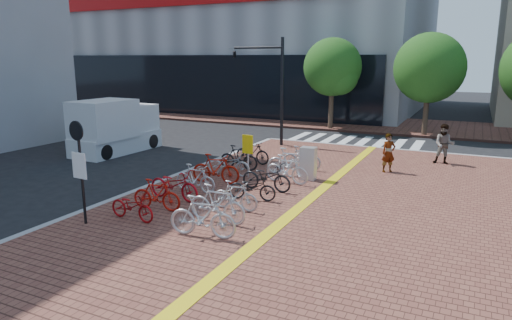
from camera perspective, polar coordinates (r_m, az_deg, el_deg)
The scene contains 31 objects.
ground at distance 14.74m, azimuth -3.04°, elevation -6.35°, with size 120.00×120.00×0.00m, color black.
sidewalk at distance 9.39m, azimuth -1.57°, elevation -17.56°, with size 14.00×34.00×0.15m, color brown.
tactile_strip at distance 9.79m, azimuth -6.99°, elevation -15.76°, with size 0.40×34.00×0.01m, color yellow.
kerb_west at distance 13.77m, azimuth -28.81°, elevation -9.05°, with size 0.25×34.00×0.15m, color gray.
kerb_north at distance 24.93m, azimuth 16.64°, elevation 1.22°, with size 14.00×0.25×0.15m, color gray.
far_sidewalk at distance 34.20m, azimuth 14.17°, elevation 4.35°, with size 70.00×8.00×0.15m, color brown.
crosswalk at distance 27.35m, azimuth 12.16°, elevation 2.29°, with size 7.50×4.00×0.01m.
street_trees at distance 29.71m, azimuth 22.85°, elevation 10.35°, with size 16.20×4.60×6.35m.
bike_0 at distance 13.84m, azimuth -15.23°, elevation -5.57°, with size 0.56×1.61×0.84m, color #A40B0F.
bike_1 at distance 14.52m, azimuth -12.32°, elevation -4.27°, with size 0.46×1.64×0.99m, color red.
bike_2 at distance 15.45m, azimuth -10.21°, elevation -3.04°, with size 0.69×1.98×1.04m, color #B20C15.
bike_3 at distance 16.19m, azimuth -7.60°, elevation -2.29°, with size 0.47×1.67×1.00m, color silver.
bike_4 at distance 17.22m, azimuth -5.06°, elevation -1.10°, with size 0.53×1.88×1.13m, color #AD1A0C.
bike_5 at distance 18.38m, azimuth -3.45°, elevation -0.44°, with size 0.65×1.86×0.98m, color #B6B6BB.
bike_6 at distance 19.27m, azimuth -2.18°, elevation 0.30°, with size 0.49×1.75×1.05m, color black.
bike_7 at distance 20.37m, azimuth -0.45°, elevation 0.95°, with size 0.48×1.70×1.02m, color black.
bike_8 at distance 12.15m, azimuth -6.71°, elevation -7.06°, with size 0.53×1.88×1.13m, color #B7B7BC.
bike_9 at distance 13.15m, azimuth -4.90°, elevation -5.49°, with size 0.53×1.87×1.12m, color silver.
bike_10 at distance 14.20m, azimuth -2.62°, elevation -4.49°, with size 0.44×1.55×0.93m, color #ADADB2.
bike_11 at distance 15.21m, azimuth -0.49°, elevation -3.44°, with size 0.57×1.64×0.86m, color black.
bike_12 at distance 16.26m, azimuth 1.31°, elevation -2.13°, with size 0.66×1.89×0.99m, color black.
bike_13 at distance 17.20m, azimuth 3.87°, elevation -1.18°, with size 0.51×1.80×1.08m, color silver.
bike_14 at distance 18.20m, azimuth 4.26°, elevation -0.30°, with size 0.54×1.92×1.15m, color silver.
bike_15 at distance 19.41m, azimuth 5.75°, elevation 0.26°, with size 0.47×1.67×1.00m, color #A5A5AA.
pedestrian_a at distance 19.61m, azimuth 16.23°, elevation 0.85°, with size 0.59×0.39×1.61m, color gray.
pedestrian_b at distance 21.91m, azimuth 22.47°, elevation 1.84°, with size 0.87×0.68×1.79m, color #4B4E60.
utility_box at distance 17.80m, azimuth 6.54°, elevation -0.42°, with size 0.59×0.43×1.28m, color silver.
yellow_sign at distance 17.88m, azimuth -1.05°, elevation 1.50°, with size 0.46×0.12×1.71m.
notice_sign at distance 13.57m, azimuth -21.21°, elevation 0.01°, with size 0.55×0.15×2.98m.
traffic_light_pole at distance 25.04m, azimuth 0.46°, elevation 11.03°, with size 3.06×1.18×5.70m.
box_truck at distance 24.59m, azimuth -17.26°, elevation 3.90°, with size 2.23×4.83×2.75m.
Camera 1 is at (6.74, -12.19, 4.80)m, focal length 32.00 mm.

